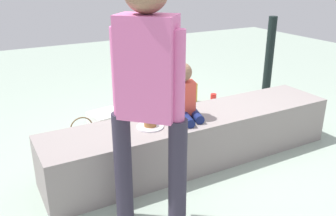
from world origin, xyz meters
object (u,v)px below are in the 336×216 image
(party_cup_red, at_px, (213,98))
(handbag_brown_canvas, at_px, (82,136))
(gift_bag, at_px, (187,93))
(cake_box_white, at_px, (106,119))
(cake_plate, at_px, (150,125))
(handbag_black_leather, at_px, (189,123))
(water_bottle_near_gift, at_px, (222,108))
(adult_standing, at_px, (148,85))
(child_seated, at_px, (184,95))

(party_cup_red, relative_size, handbag_brown_canvas, 0.38)
(gift_bag, height_order, cake_box_white, gift_bag)
(cake_plate, xyz_separation_m, gift_bag, (1.18, 1.33, -0.32))
(cake_plate, bearing_deg, party_cup_red, 38.56)
(cake_box_white, distance_m, handbag_black_leather, 0.95)
(gift_bag, bearing_deg, handbag_brown_canvas, -161.35)
(party_cup_red, bearing_deg, cake_plate, -141.44)
(gift_bag, distance_m, water_bottle_near_gift, 0.59)
(cake_plate, height_order, handbag_black_leather, cake_plate)
(cake_box_white, height_order, handbag_black_leather, handbag_black_leather)
(water_bottle_near_gift, distance_m, handbag_black_leather, 0.63)
(cake_plate, bearing_deg, handbag_brown_canvas, 113.52)
(adult_standing, xyz_separation_m, party_cup_red, (1.80, 1.77, -0.95))
(party_cup_red, height_order, handbag_black_leather, handbag_black_leather)
(water_bottle_near_gift, bearing_deg, party_cup_red, 65.61)
(adult_standing, bearing_deg, child_seated, 44.30)
(adult_standing, height_order, handbag_brown_canvas, adult_standing)
(gift_bag, distance_m, party_cup_red, 0.36)
(gift_bag, bearing_deg, party_cup_red, -21.28)
(party_cup_red, distance_m, cake_box_white, 1.49)
(gift_bag, xyz_separation_m, water_bottle_near_gift, (0.12, -0.58, -0.03))
(child_seated, distance_m, handbag_black_leather, 0.82)
(cake_box_white, distance_m, handbag_brown_canvas, 0.54)
(child_seated, relative_size, water_bottle_near_gift, 2.09)
(handbag_brown_canvas, bearing_deg, cake_box_white, 45.03)
(adult_standing, xyz_separation_m, cake_plate, (0.28, 0.57, -0.54))
(gift_bag, distance_m, handbag_brown_canvas, 1.62)
(child_seated, bearing_deg, water_bottle_near_gift, 36.43)
(child_seated, bearing_deg, handbag_brown_canvas, 131.86)
(party_cup_red, distance_m, handbag_brown_canvas, 1.91)
(party_cup_red, bearing_deg, handbag_brown_canvas, -168.13)
(cake_box_white, xyz_separation_m, handbag_black_leather, (0.69, -0.66, 0.05))
(cake_plate, xyz_separation_m, cake_box_white, (0.03, 1.19, -0.39))
(child_seated, xyz_separation_m, party_cup_red, (1.17, 1.17, -0.60))
(cake_plate, xyz_separation_m, handbag_brown_canvas, (-0.35, 0.81, -0.36))
(adult_standing, bearing_deg, handbag_black_leather, 47.84)
(cake_box_white, bearing_deg, gift_bag, 6.83)
(child_seated, bearing_deg, handbag_black_leather, 52.77)
(water_bottle_near_gift, bearing_deg, handbag_black_leather, -159.88)
(child_seated, xyz_separation_m, adult_standing, (-0.62, -0.61, 0.35))
(party_cup_red, height_order, handbag_brown_canvas, handbag_brown_canvas)
(water_bottle_near_gift, distance_m, cake_box_white, 1.35)
(adult_standing, height_order, cake_box_white, adult_standing)
(water_bottle_near_gift, xyz_separation_m, handbag_black_leather, (-0.59, -0.22, 0.02))
(adult_standing, relative_size, handbag_brown_canvas, 5.40)
(cake_plate, height_order, cake_box_white, cake_plate)
(handbag_brown_canvas, bearing_deg, water_bottle_near_gift, -2.05)
(child_seated, distance_m, water_bottle_near_gift, 1.32)
(adult_standing, height_order, gift_bag, adult_standing)
(child_seated, distance_m, party_cup_red, 1.76)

